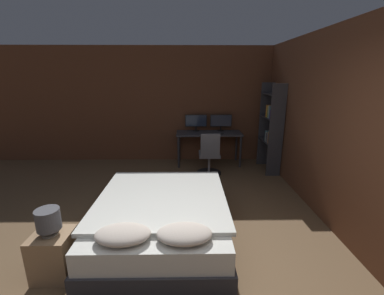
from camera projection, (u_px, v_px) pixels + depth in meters
name	position (u px, v px, depth m)	size (l,w,h in m)	color
wall_back	(185.00, 105.00, 6.15)	(12.00, 0.06, 2.70)	brown
wall_side_right	(338.00, 130.00, 3.38)	(0.06, 12.00, 2.70)	brown
bed	(162.00, 218.00, 3.30)	(1.65, 2.01, 0.60)	#2D2D33
nightstand	(54.00, 255.00, 2.67)	(0.39, 0.37, 0.49)	#997551
bedside_lamp	(48.00, 220.00, 2.55)	(0.23, 0.23, 0.28)	gray
desk	(209.00, 137.00, 5.98)	(1.51, 0.61, 0.76)	#38383D
monitor_left	(196.00, 121.00, 6.08)	(0.51, 0.16, 0.39)	black
monitor_right	(221.00, 121.00, 6.09)	(0.51, 0.16, 0.39)	black
keyboard	(210.00, 134.00, 5.75)	(0.39, 0.13, 0.02)	black
computer_mouse	(222.00, 134.00, 5.76)	(0.07, 0.05, 0.04)	black
office_chair	(209.00, 158.00, 5.38)	(0.52, 0.52, 0.92)	black
bookshelf	(272.00, 124.00, 5.42)	(0.30, 0.77, 1.90)	#333338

